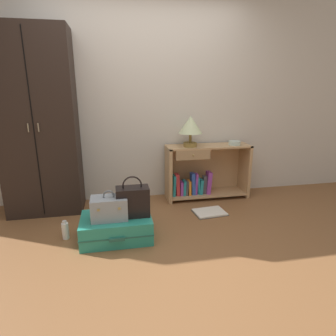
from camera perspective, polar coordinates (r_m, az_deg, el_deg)
ground_plane at (r=2.65m, az=-0.67°, el=-16.90°), size 9.00×9.00×0.00m
back_wall at (r=3.71m, az=-5.01°, el=13.75°), size 6.40×0.10×2.60m
wardrobe at (r=3.52m, az=-24.59°, el=7.92°), size 0.82×0.47×2.07m
bookshelf at (r=3.80m, az=7.10°, el=-0.95°), size 1.10×0.35×0.71m
table_lamp at (r=3.57m, az=4.56°, el=8.40°), size 0.30×0.30×0.38m
bowl at (r=3.81m, az=13.25°, el=4.94°), size 0.15×0.15×0.05m
suitcase_large at (r=2.88m, az=-10.33°, el=-11.68°), size 0.68×0.48×0.23m
train_case at (r=2.75m, az=-11.75°, el=-7.88°), size 0.34×0.23×0.29m
handbag at (r=2.77m, az=-7.12°, el=-6.64°), size 0.32×0.17×0.40m
bottle at (r=3.01m, az=-19.97°, el=-11.72°), size 0.07×0.07×0.19m
open_book_on_floor at (r=3.44m, az=8.38°, el=-8.81°), size 0.40×0.32×0.02m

